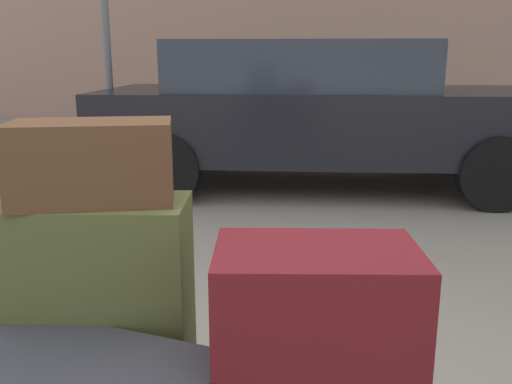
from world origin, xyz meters
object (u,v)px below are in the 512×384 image
object	(u,v)px
suitcase_olive_rear_left	(104,316)
duffel_bag_brown_topmost_pile	(93,162)
parked_car	(317,110)
no_parking_sign	(106,28)
suitcase_maroon_rear_right	(314,372)

from	to	relation	value
suitcase_olive_rear_left	duffel_bag_brown_topmost_pile	bearing A→B (deg)	172.20
parked_car	no_parking_sign	world-z (taller)	no_parking_sign
suitcase_olive_rear_left	no_parking_sign	bearing A→B (deg)	104.82
no_parking_sign	parked_car	bearing A→B (deg)	6.61
suitcase_olive_rear_left	suitcase_maroon_rear_right	size ratio (longest dim) A/B	1.07
suitcase_olive_rear_left	no_parking_sign	distance (m)	4.52
duffel_bag_brown_topmost_pile	suitcase_olive_rear_left	bearing A→B (deg)	-16.55
duffel_bag_brown_topmost_pile	parked_car	bearing A→B (deg)	68.86
suitcase_olive_rear_left	duffel_bag_brown_topmost_pile	xyz separation A→B (m)	(-0.00, 0.00, 0.40)
suitcase_maroon_rear_right	no_parking_sign	xyz separation A→B (m)	(-2.25, 4.23, 0.92)
suitcase_maroon_rear_right	duffel_bag_brown_topmost_pile	xyz separation A→B (m)	(-0.54, 0.15, 0.42)
suitcase_maroon_rear_right	parked_car	world-z (taller)	parked_car
suitcase_maroon_rear_right	no_parking_sign	size ratio (longest dim) A/B	0.23
suitcase_maroon_rear_right	parked_car	bearing A→B (deg)	84.74
suitcase_maroon_rear_right	parked_car	distance (m)	4.48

